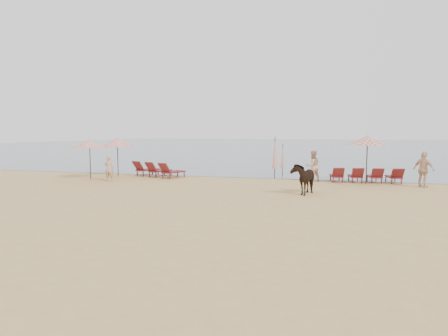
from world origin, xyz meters
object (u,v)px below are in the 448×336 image
(umbrella_closed_left, at_px, (283,156))
(beachgoer_right_a, at_px, (313,166))
(umbrella_open_left_a, at_px, (90,144))
(cow, at_px, (304,178))
(umbrella_closed_right, at_px, (275,153))
(beachgoer_right_b, at_px, (424,170))
(umbrella_open_right, at_px, (367,140))
(lounger_cluster_right, at_px, (365,175))
(lounger_cluster_left, at_px, (158,170))
(umbrella_open_left_b, at_px, (117,142))
(beachgoer_left, at_px, (109,168))

(umbrella_closed_left, relative_size, beachgoer_right_a, 1.17)
(umbrella_open_left_a, height_order, cow, umbrella_open_left_a)
(umbrella_closed_right, xyz_separation_m, beachgoer_right_b, (8.05, -1.73, -0.67))
(beachgoer_right_a, xyz_separation_m, beachgoer_right_b, (5.71, -0.95, 0.03))
(umbrella_closed_right, bearing_deg, umbrella_open_right, -12.12)
(lounger_cluster_right, relative_size, umbrella_open_right, 1.47)
(umbrella_open_right, height_order, umbrella_closed_right, umbrella_open_right)
(lounger_cluster_left, distance_m, umbrella_open_left_b, 3.33)
(umbrella_open_right, bearing_deg, beachgoer_right_a, -172.19)
(lounger_cluster_right, xyz_separation_m, beachgoer_right_b, (2.74, -1.20, 0.52))
(beachgoer_right_a, relative_size, beachgoer_right_b, 0.97)
(umbrella_open_right, bearing_deg, umbrella_closed_right, -177.34)
(lounger_cluster_left, height_order, beachgoer_right_a, beachgoer_right_a)
(lounger_cluster_right, xyz_separation_m, umbrella_open_left_b, (-15.59, -0.71, 1.84))
(lounger_cluster_right, relative_size, beachgoer_left, 2.60)
(lounger_cluster_right, relative_size, cow, 2.27)
(umbrella_closed_left, bearing_deg, umbrella_open_right, -27.38)
(lounger_cluster_right, height_order, umbrella_closed_right, umbrella_closed_right)
(umbrella_open_left_b, bearing_deg, umbrella_closed_left, 21.13)
(umbrella_closed_left, bearing_deg, beachgoer_left, -151.53)
(lounger_cluster_right, relative_size, umbrella_open_left_b, 1.52)
(lounger_cluster_right, height_order, umbrella_closed_left, umbrella_closed_left)
(umbrella_closed_left, height_order, cow, umbrella_closed_left)
(lounger_cluster_left, distance_m, lounger_cluster_right, 12.80)
(beachgoer_right_a, bearing_deg, umbrella_open_right, 137.14)
(umbrella_open_left_a, xyz_separation_m, beachgoer_right_a, (13.24, 2.60, -1.27))
(umbrella_open_left_b, height_order, cow, umbrella_open_left_b)
(umbrella_open_left_b, xyz_separation_m, umbrella_open_right, (15.57, 0.10, 0.18))
(lounger_cluster_left, bearing_deg, umbrella_open_left_b, -155.82)
(umbrella_open_left_a, distance_m, umbrella_closed_left, 12.25)
(beachgoer_left, distance_m, beachgoer_right_b, 17.50)
(umbrella_open_left_b, relative_size, umbrella_closed_left, 1.22)
(umbrella_open_left_a, height_order, umbrella_open_right, umbrella_open_right)
(lounger_cluster_left, xyz_separation_m, beachgoer_left, (-1.84, -2.72, 0.29))
(lounger_cluster_right, bearing_deg, umbrella_open_left_a, -176.75)
(umbrella_closed_left, bearing_deg, lounger_cluster_right, -21.50)
(beachgoer_left, xyz_separation_m, beachgoer_right_a, (11.67, 3.03, 0.15))
(umbrella_open_left_b, relative_size, beachgoer_right_a, 1.42)
(beachgoer_right_a, bearing_deg, lounger_cluster_right, 148.84)
(umbrella_open_left_b, bearing_deg, beachgoer_right_b, 5.48)
(beachgoer_left, height_order, beachgoer_right_a, beachgoer_right_a)
(umbrella_open_left_a, relative_size, cow, 1.39)
(lounger_cluster_left, xyz_separation_m, cow, (9.57, -4.38, 0.26))
(lounger_cluster_left, relative_size, umbrella_open_left_a, 1.46)
(umbrella_closed_right, bearing_deg, cow, -69.13)
(beachgoer_left, bearing_deg, beachgoer_right_b, 173.14)
(lounger_cluster_left, relative_size, umbrella_closed_right, 1.36)
(lounger_cluster_right, relative_size, umbrella_closed_left, 1.86)
(umbrella_closed_left, xyz_separation_m, beachgoer_left, (-9.66, -5.24, -0.55))
(umbrella_open_left_b, bearing_deg, umbrella_open_right, 7.39)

